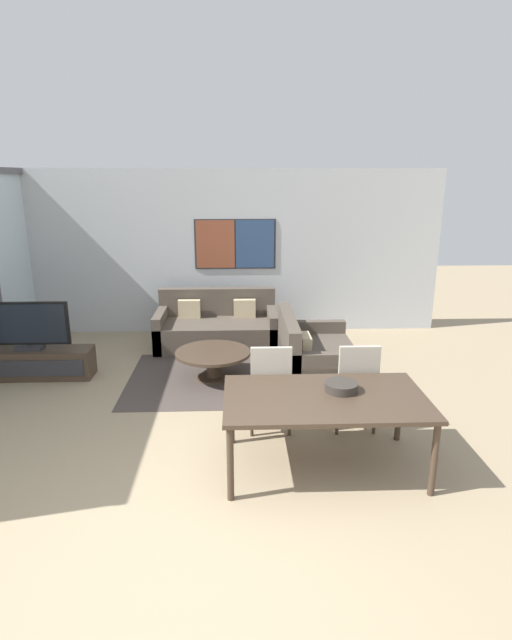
% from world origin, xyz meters
% --- Properties ---
extents(ground_plane, '(24.00, 24.00, 0.00)m').
position_xyz_m(ground_plane, '(0.00, 0.00, 0.00)').
color(ground_plane, '#9E896B').
extents(wall_back, '(7.56, 0.09, 2.80)m').
position_xyz_m(wall_back, '(0.01, 5.49, 1.40)').
color(wall_back, silver).
rests_on(wall_back, ground_plane).
extents(area_rug, '(2.31, 1.97, 0.01)m').
position_xyz_m(area_rug, '(-0.09, 3.23, 0.00)').
color(area_rug, '#473D38').
rests_on(area_rug, ground_plane).
extents(tv_console, '(1.65, 0.41, 0.41)m').
position_xyz_m(tv_console, '(-2.58, 3.39, 0.20)').
color(tv_console, '#423326').
rests_on(tv_console, ground_plane).
extents(television, '(1.13, 0.20, 0.66)m').
position_xyz_m(television, '(-2.58, 3.39, 0.73)').
color(television, '#2D2D33').
rests_on(television, tv_console).
extents(sofa_main, '(1.93, 0.99, 0.88)m').
position_xyz_m(sofa_main, '(-0.09, 4.69, 0.28)').
color(sofa_main, '#51473D').
rests_on(sofa_main, ground_plane).
extents(sofa_side, '(0.99, 1.54, 0.88)m').
position_xyz_m(sofa_side, '(1.27, 3.24, 0.28)').
color(sofa_side, '#51473D').
rests_on(sofa_side, ground_plane).
extents(coffee_table, '(1.02, 1.02, 0.40)m').
position_xyz_m(coffee_table, '(-0.09, 3.23, 0.30)').
color(coffee_table, '#423326').
rests_on(coffee_table, ground_plane).
extents(dining_table, '(1.86, 1.07, 0.73)m').
position_xyz_m(dining_table, '(1.05, 1.04, 0.67)').
color(dining_table, '#423326').
rests_on(dining_table, ground_plane).
extents(dining_chair_left, '(0.46, 0.46, 1.00)m').
position_xyz_m(dining_chair_left, '(0.59, 1.76, 0.54)').
color(dining_chair_left, '#B2A899').
rests_on(dining_chair_left, ground_plane).
extents(dining_chair_centre, '(0.46, 0.46, 1.00)m').
position_xyz_m(dining_chair_centre, '(1.50, 1.76, 0.54)').
color(dining_chair_centre, '#B2A899').
rests_on(dining_chair_centre, ground_plane).
extents(fruit_bowl, '(0.31, 0.31, 0.08)m').
position_xyz_m(fruit_bowl, '(1.22, 1.15, 0.78)').
color(fruit_bowl, '#332D28').
rests_on(fruit_bowl, dining_table).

